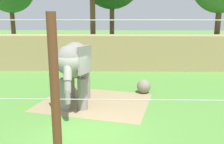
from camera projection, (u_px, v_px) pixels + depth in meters
ground_plane at (88, 129)px, 9.02m from camera, size 120.00×120.00×0.00m
dirt_patch at (95, 102)px, 11.85m from camera, size 5.77×5.01×0.01m
embankment_wall at (104, 52)px, 18.88m from camera, size 36.00×1.80×2.56m
elephant at (74, 64)px, 10.93m from camera, size 1.65×3.92×2.90m
enrichment_ball at (144, 86)px, 13.16m from camera, size 0.72×0.72×0.72m
cable_fence at (64, 112)px, 5.21m from camera, size 8.54×0.20×4.10m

